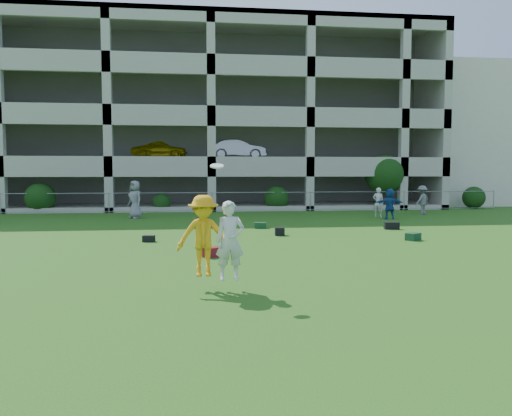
{
  "coord_description": "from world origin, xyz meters",
  "views": [
    {
      "loc": [
        -0.94,
        -10.82,
        2.43
      ],
      "look_at": [
        0.72,
        3.0,
        1.4
      ],
      "focal_mm": 35.0,
      "sensor_mm": 36.0,
      "label": 1
    }
  ],
  "objects": [
    {
      "name": "bag_black_b",
      "position": [
        -2.57,
        6.53,
        0.11
      ],
      "size": [
        0.44,
        0.32,
        0.22
      ],
      "primitive_type": "cube",
      "rotation": [
        0.0,
        0.0,
        -0.17
      ],
      "color": "black",
      "rests_on": "ground"
    },
    {
      "name": "bystander_f",
      "position": [
        11.62,
        15.69,
        0.82
      ],
      "size": [
        1.22,
        1.06,
        1.63
      ],
      "primitive_type": "imported",
      "rotation": [
        0.0,
        0.0,
        3.68
      ],
      "color": "slate",
      "rests_on": "ground"
    },
    {
      "name": "crate_d",
      "position": [
        2.19,
        7.68,
        0.15
      ],
      "size": [
        0.38,
        0.38,
        0.3
      ],
      "primitive_type": "cube",
      "rotation": [
        0.0,
        0.0,
        -0.09
      ],
      "color": "black",
      "rests_on": "ground"
    },
    {
      "name": "shrub_row",
      "position": [
        4.59,
        19.7,
        1.51
      ],
      "size": [
        34.38,
        2.52,
        3.5
      ],
      "color": "#163D11",
      "rests_on": "ground"
    },
    {
      "name": "stucco_building",
      "position": [
        23.0,
        28.0,
        5.0
      ],
      "size": [
        16.0,
        14.0,
        10.0
      ],
      "primitive_type": "cube",
      "color": "beige",
      "rests_on": "ground"
    },
    {
      "name": "frisbee_contest",
      "position": [
        -0.67,
        -0.77,
        1.11
      ],
      "size": [
        1.38,
        0.64,
        2.36
      ],
      "color": "orange",
      "rests_on": "ground"
    },
    {
      "name": "bag_green_g",
      "position": [
        1.77,
        10.11,
        0.12
      ],
      "size": [
        0.53,
        0.35,
        0.25
      ],
      "primitive_type": "cube",
      "rotation": [
        0.0,
        0.0,
        -0.11
      ],
      "color": "#153B22",
      "rests_on": "ground"
    },
    {
      "name": "bystander_e",
      "position": [
        8.61,
        14.45,
        0.79
      ],
      "size": [
        0.69,
        0.62,
        1.57
      ],
      "primitive_type": "imported",
      "rotation": [
        0.0,
        0.0,
        2.59
      ],
      "color": "silver",
      "rests_on": "ground"
    },
    {
      "name": "bag_green_c",
      "position": [
        6.63,
        5.8,
        0.13
      ],
      "size": [
        0.61,
        0.57,
        0.26
      ],
      "primitive_type": "cube",
      "rotation": [
        0.0,
        0.0,
        0.58
      ],
      "color": "#13341A",
      "rests_on": "ground"
    },
    {
      "name": "ground",
      "position": [
        0.0,
        0.0,
        0.0
      ],
      "size": [
        100.0,
        100.0,
        0.0
      ],
      "primitive_type": "plane",
      "color": "#235114",
      "rests_on": "ground"
    },
    {
      "name": "parking_garage",
      "position": [
        -0.0,
        27.7,
        6.01
      ],
      "size": [
        30.0,
        14.0,
        12.0
      ],
      "color": "#9E998C",
      "rests_on": "ground"
    },
    {
      "name": "bag_red_a",
      "position": [
        -0.48,
        3.21,
        0.14
      ],
      "size": [
        0.62,
        0.57,
        0.28
      ],
      "primitive_type": "cube",
      "rotation": [
        0.0,
        0.0,
        0.63
      ],
      "color": "maroon",
      "rests_on": "ground"
    },
    {
      "name": "bystander_c",
      "position": [
        -4.06,
        15.35,
        0.97
      ],
      "size": [
        1.1,
        1.12,
        1.95
      ],
      "primitive_type": "imported",
      "rotation": [
        0.0,
        0.0,
        -0.84
      ],
      "color": "gray",
      "rests_on": "ground"
    },
    {
      "name": "bag_black_e",
      "position": [
        7.18,
        9.1,
        0.15
      ],
      "size": [
        0.63,
        0.38,
        0.3
      ],
      "primitive_type": "cube",
      "rotation": [
        0.0,
        0.0,
        -0.13
      ],
      "color": "black",
      "rests_on": "ground"
    },
    {
      "name": "bystander_d",
      "position": [
        8.77,
        13.32,
        0.78
      ],
      "size": [
        1.46,
        0.49,
        1.56
      ],
      "primitive_type": "imported",
      "rotation": [
        0.0,
        0.0,
        3.12
      ],
      "color": "#1F4C91",
      "rests_on": "ground"
    },
    {
      "name": "fence",
      "position": [
        0.0,
        19.0,
        0.61
      ],
      "size": [
        36.06,
        0.06,
        1.2
      ],
      "color": "gray",
      "rests_on": "ground"
    }
  ]
}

